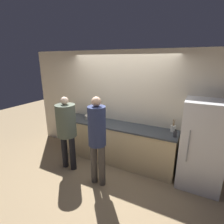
{
  "coord_description": "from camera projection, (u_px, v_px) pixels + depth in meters",
  "views": [
    {
      "loc": [
        1.65,
        -3.09,
        2.38
      ],
      "look_at": [
        0.0,
        0.14,
        1.29
      ],
      "focal_mm": 28.0,
      "sensor_mm": 36.0,
      "label": 1
    }
  ],
  "objects": [
    {
      "name": "person_left",
      "position": [
        66.0,
        126.0,
        3.73
      ],
      "size": [
        0.42,
        0.42,
        1.66
      ],
      "color": "black",
      "rests_on": "ground_plane"
    },
    {
      "name": "bottle_dark",
      "position": [
        175.0,
        134.0,
        3.38
      ],
      "size": [
        0.07,
        0.07,
        0.15
      ],
      "color": "#333338",
      "rests_on": "counter"
    },
    {
      "name": "counter",
      "position": [
        116.0,
        142.0,
        4.2
      ],
      "size": [
        2.79,
        0.64,
        0.94
      ],
      "color": "beige",
      "rests_on": "ground_plane"
    },
    {
      "name": "bottle_green",
      "position": [
        97.0,
        118.0,
        4.25
      ],
      "size": [
        0.05,
        0.05,
        0.18
      ],
      "color": "#236033",
      "rests_on": "counter"
    },
    {
      "name": "ground_plane",
      "position": [
        109.0,
        167.0,
        4.04
      ],
      "size": [
        14.0,
        14.0,
        0.0
      ],
      "primitive_type": "plane",
      "color": "#9E8460"
    },
    {
      "name": "person_center",
      "position": [
        97.0,
        135.0,
        3.23
      ],
      "size": [
        0.33,
        0.33,
        1.77
      ],
      "color": "#4C4742",
      "rests_on": "ground_plane"
    },
    {
      "name": "utensil_crock",
      "position": [
        173.0,
        128.0,
        3.63
      ],
      "size": [
        0.11,
        0.11,
        0.26
      ],
      "color": "silver",
      "rests_on": "counter"
    },
    {
      "name": "cup_blue",
      "position": [
        103.0,
        119.0,
        4.27
      ],
      "size": [
        0.07,
        0.07,
        0.1
      ],
      "color": "#335184",
      "rests_on": "counter"
    },
    {
      "name": "refrigerator",
      "position": [
        202.0,
        145.0,
        3.26
      ],
      "size": [
        0.75,
        0.7,
        1.71
      ],
      "color": "white",
      "rests_on": "ground_plane"
    },
    {
      "name": "fruit_bowl",
      "position": [
        92.0,
        117.0,
        4.45
      ],
      "size": [
        0.35,
        0.35,
        0.13
      ],
      "color": "beige",
      "rests_on": "counter"
    },
    {
      "name": "wall_back",
      "position": [
        122.0,
        106.0,
        4.22
      ],
      "size": [
        5.2,
        0.06,
        2.6
      ],
      "color": "beige",
      "rests_on": "ground_plane"
    },
    {
      "name": "bottle_clear",
      "position": [
        98.0,
        120.0,
        4.05
      ],
      "size": [
        0.06,
        0.06,
        0.25
      ],
      "color": "silver",
      "rests_on": "counter"
    }
  ]
}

